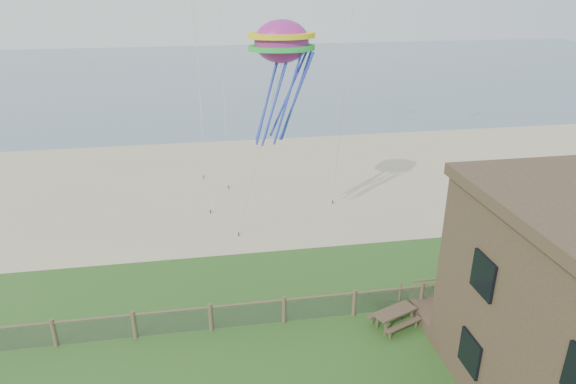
# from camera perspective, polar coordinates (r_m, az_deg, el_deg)

# --- Properties ---
(sand_beach) EXTENTS (72.00, 20.00, 0.02)m
(sand_beach) POSITION_cam_1_polar(r_m,az_deg,el_deg) (36.06, -4.48, 1.10)
(sand_beach) COLOR #C7BC90
(sand_beach) RESTS_ON ground
(ocean) EXTENTS (160.00, 68.00, 0.02)m
(ocean) POSITION_cam_1_polar(r_m,az_deg,el_deg) (78.58, -7.58, 12.90)
(ocean) COLOR slate
(ocean) RESTS_ON ground
(chainlink_fence) EXTENTS (36.20, 0.20, 1.25)m
(chainlink_fence) POSITION_cam_1_polar(r_m,az_deg,el_deg) (21.76, -0.44, -13.10)
(chainlink_fence) COLOR #4B3F2A
(chainlink_fence) RESTS_ON ground
(picnic_table) EXTENTS (2.19, 1.95, 0.76)m
(picnic_table) POSITION_cam_1_polar(r_m,az_deg,el_deg) (22.09, 11.72, -13.58)
(picnic_table) COLOR brown
(picnic_table) RESTS_ON ground
(octopus_kite) EXTENTS (3.34, 2.73, 5.98)m
(octopus_kite) POSITION_cam_1_polar(r_m,az_deg,el_deg) (23.07, -0.68, 12.59)
(octopus_kite) COLOR #FF2828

